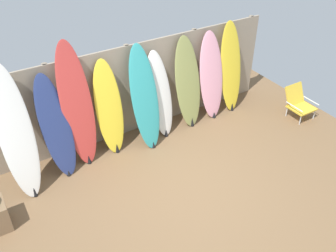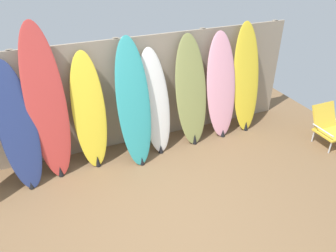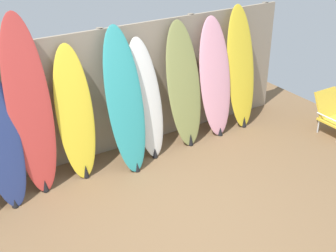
% 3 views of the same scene
% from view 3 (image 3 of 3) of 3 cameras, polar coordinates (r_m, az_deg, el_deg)
% --- Properties ---
extents(ground, '(7.68, 7.68, 0.00)m').
position_cam_3_polar(ground, '(5.44, 2.20, -11.85)').
color(ground, brown).
extents(fence_back, '(6.08, 0.11, 1.80)m').
position_cam_3_polar(fence_back, '(6.50, -7.70, 4.00)').
color(fence_back, gray).
rests_on(fence_back, ground).
extents(surfboard_red_2, '(0.54, 0.49, 2.20)m').
position_cam_3_polar(surfboard_red_2, '(5.80, -16.51, 2.15)').
color(surfboard_red_2, '#D13D38').
rests_on(surfboard_red_2, ground).
extents(surfboard_yellow_3, '(0.52, 0.52, 1.73)m').
position_cam_3_polar(surfboard_yellow_3, '(6.06, -11.25, 1.40)').
color(surfboard_yellow_3, yellow).
rests_on(surfboard_yellow_3, ground).
extents(surfboard_teal_4, '(0.55, 0.70, 1.89)m').
position_cam_3_polar(surfboard_teal_4, '(6.14, -5.28, 3.06)').
color(surfboard_teal_4, teal).
rests_on(surfboard_teal_4, ground).
extents(surfboard_white_5, '(0.52, 0.57, 1.66)m').
position_cam_3_polar(surfboard_white_5, '(6.45, -2.69, 3.28)').
color(surfboard_white_5, white).
rests_on(surfboard_white_5, ground).
extents(surfboard_olive_6, '(0.55, 0.50, 1.80)m').
position_cam_3_polar(surfboard_olive_6, '(6.74, 1.95, 4.92)').
color(surfboard_olive_6, olive).
rests_on(surfboard_olive_6, ground).
extents(surfboard_pink_7, '(0.56, 0.49, 1.79)m').
position_cam_3_polar(surfboard_pink_7, '(7.05, 5.77, 5.85)').
color(surfboard_pink_7, pink).
rests_on(surfboard_pink_7, ground).
extents(surfboard_yellow_8, '(0.52, 0.43, 1.89)m').
position_cam_3_polar(surfboard_yellow_8, '(7.34, 8.86, 6.91)').
color(surfboard_yellow_8, yellow).
rests_on(surfboard_yellow_8, ground).
extents(beach_chair, '(0.50, 0.57, 0.64)m').
position_cam_3_polar(beach_chair, '(7.65, 19.51, 1.55)').
color(beach_chair, silver).
rests_on(beach_chair, ground).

